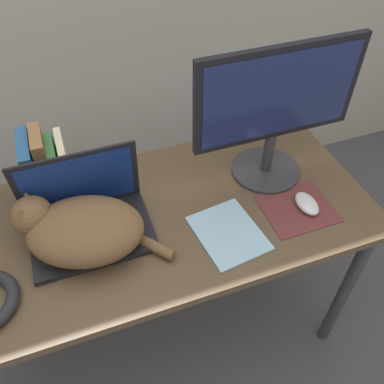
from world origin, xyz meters
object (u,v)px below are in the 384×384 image
at_px(book_row, 47,170).
at_px(notepad, 228,233).
at_px(laptop, 88,219).
at_px(cat, 80,229).
at_px(computer_mouse, 307,204).
at_px(external_monitor, 276,109).

height_order(book_row, notepad, book_row).
xyz_separation_m(laptop, notepad, (0.38, -0.16, -0.04)).
relative_size(book_row, notepad, 1.01).
bearing_deg(cat, laptop, 61.18).
bearing_deg(laptop, computer_mouse, -12.26).
relative_size(external_monitor, notepad, 2.17).
height_order(laptop, external_monitor, external_monitor).
xyz_separation_m(cat, external_monitor, (0.64, 0.10, 0.18)).
distance_m(laptop, notepad, 0.41).
distance_m(laptop, cat, 0.06).
distance_m(external_monitor, notepad, 0.40).
xyz_separation_m(laptop, book_row, (-0.08, 0.18, 0.06)).
height_order(computer_mouse, book_row, book_row).
bearing_deg(computer_mouse, notepad, -176.89).
bearing_deg(external_monitor, notepad, -137.70).
relative_size(cat, computer_mouse, 4.11).
distance_m(external_monitor, book_row, 0.72).
bearing_deg(notepad, laptop, 157.59).
relative_size(computer_mouse, book_row, 0.41).
distance_m(cat, notepad, 0.43).
bearing_deg(external_monitor, cat, -170.77).
distance_m(cat, computer_mouse, 0.69).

